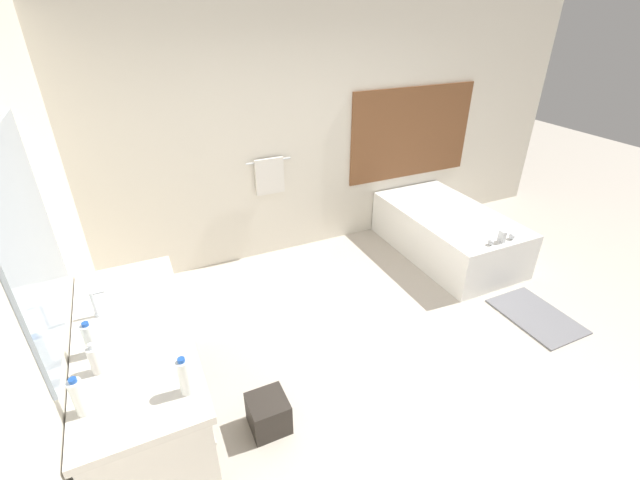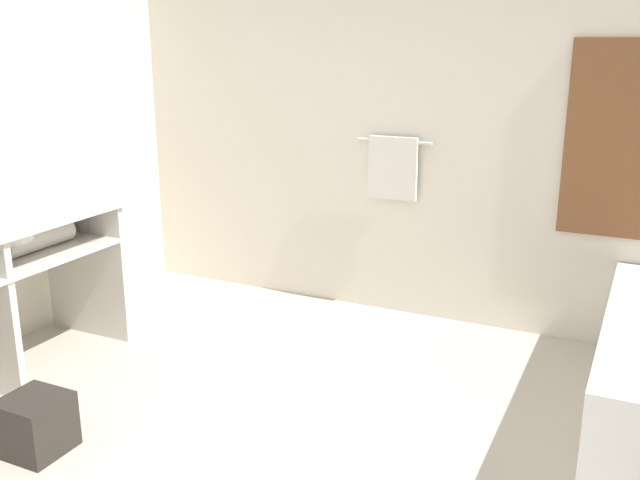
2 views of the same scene
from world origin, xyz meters
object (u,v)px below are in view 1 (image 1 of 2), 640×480
water_bottle_2 (185,376)px  water_bottle_3 (90,339)px  bathtub (447,231)px  soap_dispenser (95,360)px  water_bottle_1 (79,397)px  waste_bin (268,413)px

water_bottle_2 → water_bottle_3: water_bottle_2 is taller
water_bottle_3 → bathtub: bearing=18.5°
water_bottle_2 → water_bottle_3: 0.66m
water_bottle_3 → soap_dispenser: water_bottle_3 is taller
water_bottle_1 → soap_dispenser: water_bottle_1 is taller
water_bottle_1 → water_bottle_2: water_bottle_2 is taller
water_bottle_2 → water_bottle_3: (-0.43, 0.50, -0.00)m
bathtub → water_bottle_3: (-3.63, -1.21, 0.71)m
water_bottle_2 → soap_dispenser: bearing=140.3°
water_bottle_2 → water_bottle_1: bearing=170.3°
bathtub → water_bottle_1: (-3.67, -1.63, 0.71)m
water_bottle_3 → waste_bin: bearing=-12.5°
water_bottle_1 → soap_dispenser: 0.27m
bathtub → water_bottle_2: (-3.20, -1.71, 0.71)m
water_bottle_1 → water_bottle_3: 0.42m
water_bottle_3 → waste_bin: size_ratio=0.85×
water_bottle_1 → soap_dispenser: size_ratio=1.17×
bathtub → waste_bin: bearing=-152.4°
bathtub → water_bottle_1: 4.08m
bathtub → waste_bin: bathtub is taller
water_bottle_3 → waste_bin: (0.92, -0.20, -0.87)m
bathtub → water_bottle_2: size_ratio=7.60×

